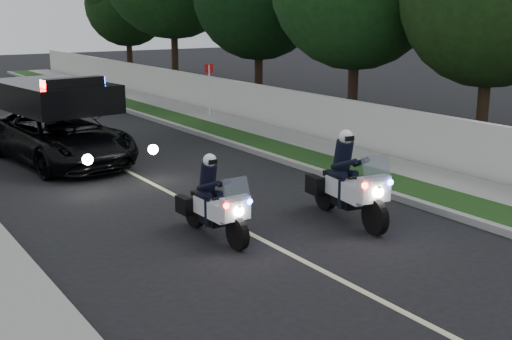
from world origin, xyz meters
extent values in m
plane|color=black|center=(0.00, 0.00, 0.00)|extent=(120.00, 120.00, 0.00)
cube|color=gray|center=(4.10, 10.00, 0.07)|extent=(0.20, 60.00, 0.15)
cube|color=#193814|center=(4.80, 10.00, 0.08)|extent=(1.20, 60.00, 0.16)
cube|color=gray|center=(6.10, 10.00, 0.08)|extent=(1.40, 60.00, 0.16)
cube|color=beige|center=(7.10, 10.00, 0.75)|extent=(0.22, 60.00, 1.50)
cube|color=#BFB78C|center=(0.00, 10.00, 0.00)|extent=(0.12, 50.00, 0.01)
imported|color=black|center=(-1.17, 11.09, 0.00)|extent=(3.21, 5.78, 2.68)
camera|label=1|loc=(-6.57, -7.19, 4.24)|focal=46.35mm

